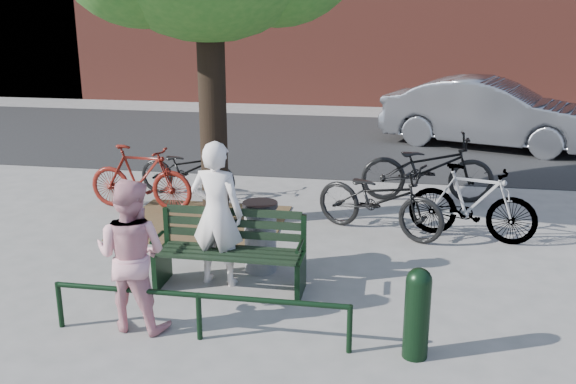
% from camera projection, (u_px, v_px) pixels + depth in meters
% --- Properties ---
extents(ground, '(90.00, 90.00, 0.00)m').
position_uv_depth(ground, '(230.00, 288.00, 7.59)').
color(ground, gray).
rests_on(ground, ground).
extents(dirt_pit, '(2.40, 2.00, 0.02)m').
position_uv_depth(dirt_pit, '(204.00, 222.00, 9.83)').
color(dirt_pit, brown).
rests_on(dirt_pit, ground).
extents(road, '(40.00, 7.00, 0.01)m').
position_uv_depth(road, '(320.00, 141.00, 15.62)').
color(road, black).
rests_on(road, ground).
extents(park_bench, '(1.74, 0.54, 0.97)m').
position_uv_depth(park_bench, '(231.00, 248.00, 7.53)').
color(park_bench, black).
rests_on(park_bench, ground).
extents(guard_railing, '(3.06, 0.06, 0.51)m').
position_uv_depth(guard_railing, '(198.00, 302.00, 6.34)').
color(guard_railing, black).
rests_on(guard_railing, ground).
extents(person_left, '(0.68, 0.49, 1.75)m').
position_uv_depth(person_left, '(217.00, 214.00, 7.51)').
color(person_left, silver).
rests_on(person_left, ground).
extents(person_right, '(0.83, 0.68, 1.60)m').
position_uv_depth(person_right, '(131.00, 255.00, 6.49)').
color(person_right, '#D4919A').
rests_on(person_right, ground).
extents(bollard, '(0.24, 0.24, 0.91)m').
position_uv_depth(bollard, '(417.00, 310.00, 6.00)').
color(bollard, black).
rests_on(bollard, ground).
extents(litter_bin, '(0.44, 0.44, 0.90)m').
position_uv_depth(litter_bin, '(260.00, 236.00, 7.99)').
color(litter_bin, gray).
rests_on(litter_bin, ground).
extents(bicycle_a, '(1.85, 0.85, 0.94)m').
position_uv_depth(bicycle_a, '(187.00, 169.00, 11.11)').
color(bicycle_a, black).
rests_on(bicycle_a, ground).
extents(bicycle_b, '(1.79, 0.62, 1.06)m').
position_uv_depth(bicycle_b, '(140.00, 178.00, 10.35)').
color(bicycle_b, '#5E140D').
rests_on(bicycle_b, ground).
extents(bicycle_c, '(2.24, 0.90, 1.16)m').
position_uv_depth(bicycle_c, '(427.00, 168.00, 10.78)').
color(bicycle_c, black).
rests_on(bicycle_c, ground).
extents(bicycle_d, '(1.86, 0.95, 1.08)m').
position_uv_depth(bicycle_d, '(472.00, 203.00, 9.03)').
color(bicycle_d, gray).
rests_on(bicycle_d, ground).
extents(bicycle_e, '(2.12, 1.49, 1.06)m').
position_uv_depth(bicycle_e, '(379.00, 199.00, 9.25)').
color(bicycle_e, black).
rests_on(bicycle_e, ground).
extents(parked_car, '(5.09, 3.09, 1.58)m').
position_uv_depth(parked_car, '(489.00, 113.00, 14.77)').
color(parked_car, slate).
rests_on(parked_car, ground).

